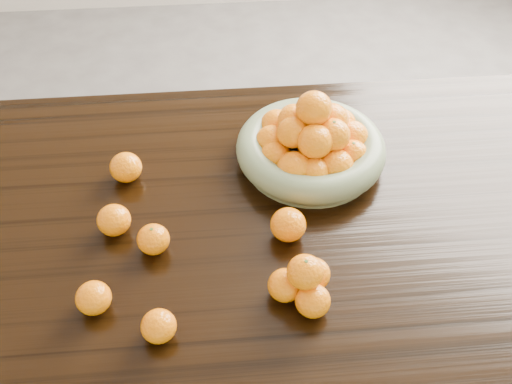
{
  "coord_description": "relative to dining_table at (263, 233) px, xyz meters",
  "views": [
    {
      "loc": [
        -0.1,
        -0.93,
        1.76
      ],
      "look_at": [
        -0.02,
        -0.02,
        0.83
      ],
      "focal_mm": 40.0,
      "sensor_mm": 36.0,
      "label": 1
    }
  ],
  "objects": [
    {
      "name": "loose_orange_1",
      "position": [
        -0.24,
        -0.32,
        0.12
      ],
      "size": [
        0.07,
        0.07,
        0.07
      ],
      "primitive_type": "ellipsoid",
      "color": "orange",
      "rests_on": "dining_table"
    },
    {
      "name": "orange_pyramid",
      "position": [
        0.06,
        -0.26,
        0.14
      ],
      "size": [
        0.14,
        0.14,
        0.12
      ],
      "rotation": [
        0.0,
        0.0,
        0.36
      ],
      "color": "orange",
      "rests_on": "dining_table"
    },
    {
      "name": "fruit_bowl",
      "position": [
        0.14,
        0.16,
        0.15
      ],
      "size": [
        0.38,
        0.38,
        0.21
      ],
      "rotation": [
        0.0,
        0.0,
        -0.09
      ],
      "color": "#6A7757",
      "rests_on": "dining_table"
    },
    {
      "name": "dining_table",
      "position": [
        0.0,
        0.0,
        0.0
      ],
      "size": [
        2.0,
        1.0,
        0.75
      ],
      "color": "black",
      "rests_on": "ground"
    },
    {
      "name": "loose_orange_0",
      "position": [
        -0.25,
        -0.1,
        0.12
      ],
      "size": [
        0.07,
        0.07,
        0.07
      ],
      "primitive_type": "ellipsoid",
      "color": "orange",
      "rests_on": "dining_table"
    },
    {
      "name": "loose_orange_3",
      "position": [
        -0.35,
        -0.04,
        0.13
      ],
      "size": [
        0.08,
        0.08,
        0.07
      ],
      "primitive_type": "ellipsoid",
      "color": "orange",
      "rests_on": "dining_table"
    },
    {
      "name": "loose_orange_4",
      "position": [
        -0.37,
        -0.25,
        0.12
      ],
      "size": [
        0.07,
        0.07,
        0.07
      ],
      "primitive_type": "ellipsoid",
      "color": "orange",
      "rests_on": "dining_table"
    },
    {
      "name": "loose_orange_5",
      "position": [
        -0.33,
        0.14,
        0.13
      ],
      "size": [
        0.08,
        0.08,
        0.07
      ],
      "primitive_type": "ellipsoid",
      "color": "orange",
      "rests_on": "dining_table"
    },
    {
      "name": "ground",
      "position": [
        0.0,
        0.0,
        -0.66
      ],
      "size": [
        5.0,
        5.0,
        0.0
      ],
      "primitive_type": "plane",
      "color": "#605D5B",
      "rests_on": "ground"
    },
    {
      "name": "loose_orange_2",
      "position": [
        0.05,
        -0.09,
        0.13
      ],
      "size": [
        0.08,
        0.08,
        0.08
      ],
      "primitive_type": "ellipsoid",
      "color": "orange",
      "rests_on": "dining_table"
    }
  ]
}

